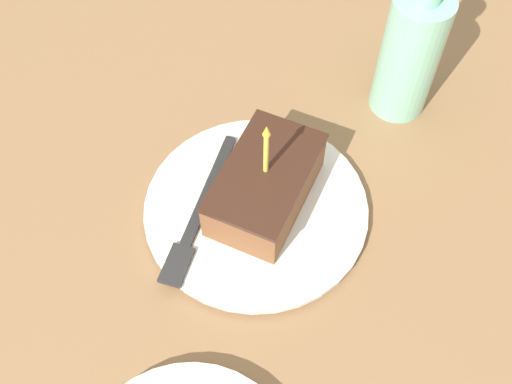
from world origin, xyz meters
name	(u,v)px	position (x,y,z in m)	size (l,w,h in m)	color
ground_plane	(264,243)	(0.00, 0.00, -0.02)	(2.40, 2.40, 0.04)	olive
plate	(256,209)	(0.02, -0.02, 0.01)	(0.24, 0.24, 0.02)	white
cake_slice	(265,185)	(0.01, -0.03, 0.04)	(0.08, 0.14, 0.12)	brown
fork	(198,216)	(0.07, 0.02, 0.02)	(0.04, 0.19, 0.00)	#262626
bottle	(411,51)	(-0.07, -0.24, 0.09)	(0.07, 0.07, 0.21)	#8CD1B2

